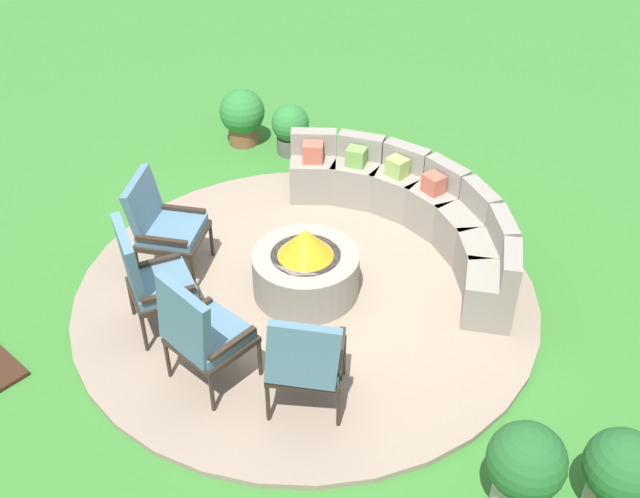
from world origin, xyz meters
TOP-DOWN VIEW (x-y plane):
  - ground_plane at (0.00, 0.00)m, footprint 24.00×24.00m
  - patio_circle at (0.00, 0.00)m, footprint 4.44×4.44m
  - fire_pit at (0.00, 0.00)m, footprint 1.02×1.02m
  - curved_stone_bench at (0.22, 1.44)m, footprint 3.23×1.42m
  - lounge_chair_front_left at (-1.27, -0.66)m, footprint 0.82×0.83m
  - lounge_chair_front_right at (-0.66, -1.28)m, footprint 0.75×0.77m
  - lounge_chair_back_left at (0.19, -1.42)m, footprint 0.62×0.56m
  - lounge_chair_back_right at (0.97, -1.04)m, footprint 0.83×0.84m
  - potted_plant_0 at (3.22, -0.26)m, footprint 0.54×0.54m
  - potted_plant_1 at (-2.04, 1.91)m, footprint 0.47×0.47m
  - potted_plant_2 at (2.71, -0.69)m, footprint 0.56×0.56m
  - potted_plant_3 at (-2.67, 1.69)m, footprint 0.57×0.57m

SIDE VIEW (x-z plane):
  - ground_plane at x=0.00m, z-range 0.00..0.00m
  - patio_circle at x=0.00m, z-range 0.00..0.06m
  - fire_pit at x=0.00m, z-range -0.02..0.69m
  - potted_plant_1 at x=-2.04m, z-range 0.03..0.67m
  - curved_stone_bench at x=0.22m, z-range 0.00..0.74m
  - potted_plant_3 at x=-2.67m, z-range 0.03..0.75m
  - potted_plant_0 at x=3.22m, z-range 0.04..0.77m
  - potted_plant_2 at x=2.71m, z-range 0.04..0.82m
  - lounge_chair_back_right at x=0.97m, z-range 0.08..1.10m
  - lounge_chair_front_left at x=-1.27m, z-range 0.08..1.12m
  - lounge_chair_back_left at x=0.19m, z-range 0.06..1.19m
  - lounge_chair_front_right at x=-0.66m, z-range 0.05..1.23m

